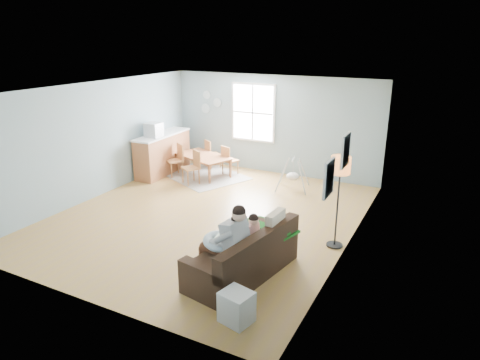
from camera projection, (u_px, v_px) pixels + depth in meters
The scene contains 22 objects.
room at pixel (205, 103), 8.45m from camera, with size 8.40×9.40×3.90m.
window at pixel (253, 113), 11.87m from camera, with size 1.32×0.08×1.62m.
pictures at pixel (337, 164), 6.46m from camera, with size 0.05×1.34×0.74m.
wall_plates at pixel (210, 103), 12.42m from camera, with size 0.67×0.02×0.66m.
sofa at pixel (245, 259), 6.84m from camera, with size 1.22×2.15×0.82m.
green_throw at pixel (265, 230), 7.31m from camera, with size 0.93×0.76×0.04m, color #155C19.
beige_pillow at pixel (275, 226), 6.97m from camera, with size 0.14×0.48×0.48m, color beige.
father at pixel (227, 240), 6.56m from camera, with size 0.98×0.49×1.34m.
nursing_pillow at pixel (220, 241), 6.67m from camera, with size 0.53×0.53×0.15m, color silver.
infant at pixel (221, 236), 6.68m from camera, with size 0.14×0.35×0.13m.
toddler at pixel (249, 231), 6.90m from camera, with size 0.54×0.33×0.81m.
floor_lamp at pixel (340, 173), 7.44m from camera, with size 0.34×0.34×1.71m.
storage_cube at pixel (236, 307), 5.75m from camera, with size 0.47×0.44×0.45m.
rug at pixel (203, 175), 11.89m from camera, with size 2.30×1.75×0.01m, color #9E9791.
dining_table at pixel (203, 165), 11.81m from camera, with size 1.59×0.89×0.56m, color brown.
chair_sw at pixel (177, 158), 11.70m from camera, with size 0.55×0.55×0.89m.
chair_se at pixel (193, 165), 11.09m from camera, with size 0.54×0.54×0.87m.
chair_nw at pixel (211, 152), 12.40m from camera, with size 0.52×0.52×0.83m.
chair_ne at pixel (228, 159), 11.77m from camera, with size 0.48×0.48×0.82m.
counter at pixel (163, 153), 11.92m from camera, with size 0.66×2.02×1.12m.
monitor at pixel (153, 130), 11.35m from camera, with size 0.40×0.38×0.37m.
baby_swing at pixel (293, 176), 10.68m from camera, with size 0.93×0.94×0.80m.
Camera 1 is at (4.49, -7.24, 3.69)m, focal length 32.00 mm.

